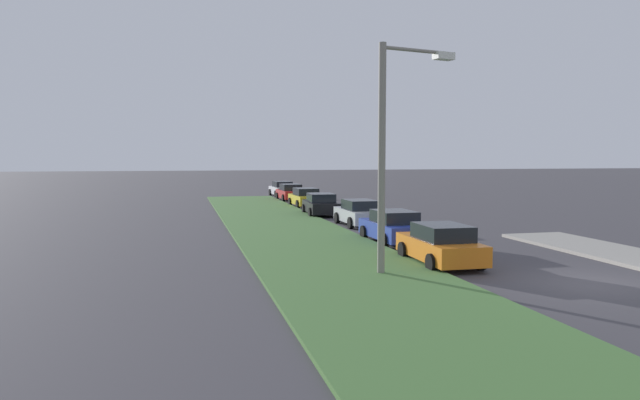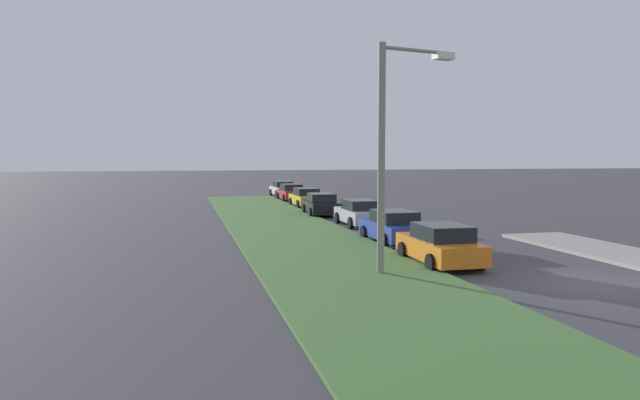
{
  "view_description": "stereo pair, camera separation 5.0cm",
  "coord_description": "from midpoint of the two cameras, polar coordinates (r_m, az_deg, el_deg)",
  "views": [
    {
      "loc": [
        -14.77,
        12.2,
        3.88
      ],
      "look_at": [
        10.29,
        6.13,
        1.94
      ],
      "focal_mm": 32.18,
      "sensor_mm": 36.0,
      "label": 1
    },
    {
      "loc": [
        -14.78,
        12.15,
        3.88
      ],
      "look_at": [
        10.29,
        6.13,
        1.94
      ],
      "focal_mm": 32.18,
      "sensor_mm": 36.0,
      "label": 2
    }
  ],
  "objects": [
    {
      "name": "streetlight",
      "position": [
        18.75,
        7.02,
        5.83
      ],
      "size": [
        0.88,
        2.85,
        7.5
      ],
      "color": "gray",
      "rests_on": "ground"
    },
    {
      "name": "parked_car_white",
      "position": [
        56.78,
        -3.83,
        1.11
      ],
      "size": [
        4.39,
        2.19,
        1.47
      ],
      "rotation": [
        0.0,
        0.0,
        0.05
      ],
      "color": "silver",
      "rests_on": "ground"
    },
    {
      "name": "parked_car_black",
      "position": [
        37.99,
        0.02,
        -0.46
      ],
      "size": [
        4.39,
        2.19,
        1.47
      ],
      "rotation": [
        0.0,
        0.0,
        -0.05
      ],
      "color": "black",
      "rests_on": "ground"
    },
    {
      "name": "parked_car_yellow",
      "position": [
        44.45,
        -1.5,
        0.23
      ],
      "size": [
        4.35,
        2.11,
        1.47
      ],
      "rotation": [
        0.0,
        0.0,
        0.03
      ],
      "color": "gold",
      "rests_on": "ground"
    },
    {
      "name": "parked_car_silver",
      "position": [
        32.44,
        3.88,
        -1.29
      ],
      "size": [
        4.31,
        2.04,
        1.47
      ],
      "rotation": [
        0.0,
        0.0,
        0.01
      ],
      "color": "#B2B5BA",
      "rests_on": "ground"
    },
    {
      "name": "ground",
      "position": [
        19.53,
        25.57,
        -7.57
      ],
      "size": [
        300.0,
        300.0,
        0.0
      ],
      "primitive_type": "plane",
      "color": "#423F44"
    },
    {
      "name": "parked_car_orange",
      "position": [
        21.18,
        11.83,
        -4.37
      ],
      "size": [
        4.34,
        2.09,
        1.47
      ],
      "rotation": [
        0.0,
        0.0,
        -0.02
      ],
      "color": "orange",
      "rests_on": "ground"
    },
    {
      "name": "parked_car_red",
      "position": [
        51.05,
        -3.0,
        0.76
      ],
      "size": [
        4.35,
        2.12,
        1.47
      ],
      "rotation": [
        0.0,
        0.0,
        0.03
      ],
      "color": "red",
      "rests_on": "ground"
    },
    {
      "name": "grass_median",
      "position": [
        25.62,
        -1.48,
        -4.26
      ],
      "size": [
        60.0,
        6.0,
        0.12
      ],
      "primitive_type": "cube",
      "color": "#477238",
      "rests_on": "ground"
    },
    {
      "name": "parked_car_blue",
      "position": [
        26.17,
        7.21,
        -2.67
      ],
      "size": [
        4.33,
        2.08,
        1.47
      ],
      "rotation": [
        0.0,
        0.0,
        0.02
      ],
      "color": "#23389E",
      "rests_on": "ground"
    }
  ]
}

